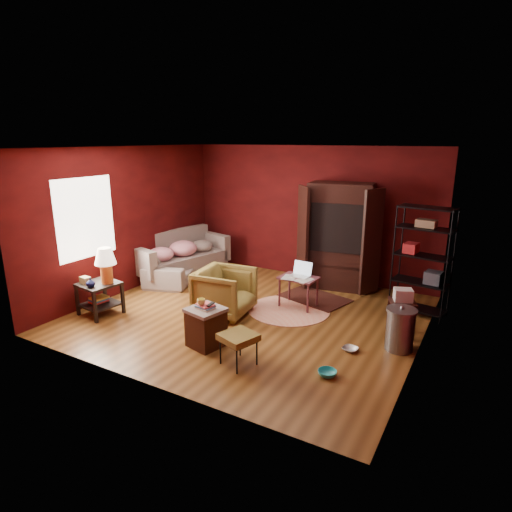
# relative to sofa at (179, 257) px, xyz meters

# --- Properties ---
(room) EXTENTS (5.54, 5.04, 2.84)m
(room) POSITION_rel_sofa_xyz_m (2.41, -1.12, 0.98)
(room) COLOR brown
(room) RESTS_ON ground
(sofa) EXTENTS (1.33, 2.27, 0.85)m
(sofa) POSITION_rel_sofa_xyz_m (0.00, 0.00, 0.00)
(sofa) COLOR slate
(sofa) RESTS_ON ground
(armchair) EXTENTS (0.90, 0.95, 0.89)m
(armchair) POSITION_rel_sofa_xyz_m (2.06, -1.31, 0.02)
(armchair) COLOR black
(armchair) RESTS_ON ground
(pet_bowl_steel) EXTENTS (0.22, 0.09, 0.22)m
(pet_bowl_steel) POSITION_rel_sofa_xyz_m (4.36, -1.54, -0.32)
(pet_bowl_steel) COLOR #B3B6BB
(pet_bowl_steel) RESTS_ON ground
(pet_bowl_turquoise) EXTENTS (0.24, 0.08, 0.24)m
(pet_bowl_turquoise) POSITION_rel_sofa_xyz_m (4.31, -2.33, -0.31)
(pet_bowl_turquoise) COLOR #28B3BE
(pet_bowl_turquoise) RESTS_ON ground
(vase) EXTENTS (0.19, 0.19, 0.15)m
(vase) POSITION_rel_sofa_xyz_m (0.25, -2.56, 0.21)
(vase) COLOR #0B1039
(vase) RESTS_ON side_table
(mug) EXTENTS (0.15, 0.13, 0.12)m
(mug) POSITION_rel_sofa_xyz_m (2.44, -2.47, 0.28)
(mug) COLOR #EDE574
(mug) RESTS_ON hamper
(side_table) EXTENTS (0.67, 0.67, 1.18)m
(side_table) POSITION_rel_sofa_xyz_m (0.26, -2.32, 0.28)
(side_table) COLOR black
(side_table) RESTS_ON ground
(sofa_cushions) EXTENTS (1.34, 2.28, 0.90)m
(sofa_cushions) POSITION_rel_sofa_xyz_m (0.01, 0.00, 0.01)
(sofa_cushions) COLOR slate
(sofa_cushions) RESTS_ON sofa
(hamper) EXTENTS (0.57, 0.57, 0.67)m
(hamper) POSITION_rel_sofa_xyz_m (2.47, -2.42, -0.12)
(hamper) COLOR #401E0E
(hamper) RESTS_ON ground
(footstool) EXTENTS (0.55, 0.55, 0.44)m
(footstool) POSITION_rel_sofa_xyz_m (3.17, -2.64, -0.04)
(footstool) COLOR black
(footstool) RESTS_ON ground
(rug_round) EXTENTS (1.87, 1.87, 0.01)m
(rug_round) POSITION_rel_sofa_xyz_m (2.95, -0.61, -0.42)
(rug_round) COLOR beige
(rug_round) RESTS_ON ground
(rug_oriental) EXTENTS (1.40, 1.12, 0.01)m
(rug_oriental) POSITION_rel_sofa_xyz_m (3.14, 0.14, -0.41)
(rug_oriental) COLOR #491A13
(rug_oriental) RESTS_ON ground
(laptop_desk) EXTENTS (0.68, 0.54, 0.81)m
(laptop_desk) POSITION_rel_sofa_xyz_m (3.02, -0.37, 0.07)
(laptop_desk) COLOR brown
(laptop_desk) RESTS_ON ground
(tv_armoire) EXTENTS (1.65, 1.03, 2.11)m
(tv_armoire) POSITION_rel_sofa_xyz_m (3.27, 0.99, 0.67)
(tv_armoire) COLOR black
(tv_armoire) RESTS_ON ground
(wire_shelving) EXTENTS (0.96, 0.53, 1.87)m
(wire_shelving) POSITION_rel_sofa_xyz_m (4.96, 0.35, 0.60)
(wire_shelving) COLOR black
(wire_shelving) RESTS_ON ground
(small_stand) EXTENTS (0.49, 0.49, 0.75)m
(small_stand) POSITION_rel_sofa_xyz_m (4.86, -0.66, 0.13)
(small_stand) COLOR black
(small_stand) RESTS_ON ground
(trash_can) EXTENTS (0.53, 0.53, 0.67)m
(trash_can) POSITION_rel_sofa_xyz_m (4.95, -1.15, -0.11)
(trash_can) COLOR gray
(trash_can) RESTS_ON ground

